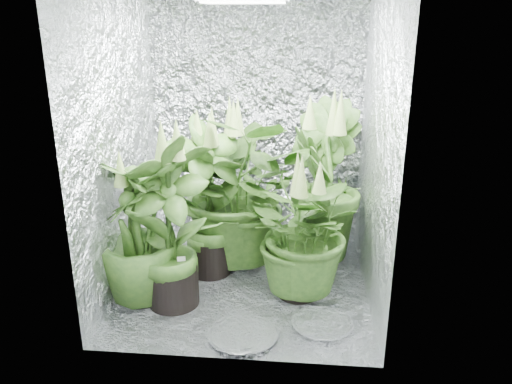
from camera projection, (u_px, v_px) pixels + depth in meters
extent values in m
plane|color=white|center=(246.00, 283.00, 3.39)|extent=(1.60, 1.60, 0.00)
cube|color=white|center=(257.00, 115.00, 3.81)|extent=(1.60, 0.02, 2.00)
cube|color=white|center=(225.00, 178.00, 2.31)|extent=(1.60, 0.02, 2.00)
cube|color=white|center=(118.00, 136.00, 3.13)|extent=(0.02, 1.60, 2.00)
cube|color=white|center=(377.00, 142.00, 2.99)|extent=(0.02, 1.60, 2.00)
cube|color=white|center=(244.00, 2.00, 2.80)|extent=(0.46, 0.26, 0.01)
cylinder|color=black|center=(239.00, 245.00, 3.66)|extent=(0.29, 0.29, 0.26)
cylinder|color=#402A17|center=(239.00, 230.00, 3.62)|extent=(0.27, 0.27, 0.03)
imported|color=#1C3C13|center=(239.00, 187.00, 3.51)|extent=(1.18, 1.18, 1.10)
cone|color=#759B43|center=(238.00, 118.00, 3.35)|extent=(0.09, 0.09, 0.26)
cylinder|color=black|center=(210.00, 255.00, 3.50)|extent=(0.29, 0.29, 0.26)
cylinder|color=#402A17|center=(209.00, 240.00, 3.46)|extent=(0.27, 0.27, 0.03)
imported|color=#1C3C13|center=(208.00, 197.00, 3.36)|extent=(0.80, 0.80, 1.07)
cone|color=#759B43|center=(206.00, 127.00, 3.20)|extent=(0.09, 0.09, 0.26)
cylinder|color=black|center=(319.00, 239.00, 3.72)|extent=(0.31, 0.31, 0.28)
cylinder|color=#402A17|center=(320.00, 224.00, 3.68)|extent=(0.29, 0.29, 0.03)
imported|color=#1C3C13|center=(322.00, 180.00, 3.57)|extent=(0.84, 0.84, 1.14)
cone|color=#759B43|center=(325.00, 110.00, 3.41)|extent=(0.10, 0.10, 0.28)
cylinder|color=black|center=(141.00, 282.00, 3.16)|extent=(0.27, 0.27, 0.24)
cylinder|color=#402A17|center=(140.00, 267.00, 3.13)|extent=(0.25, 0.25, 0.03)
imported|color=#1C3C13|center=(137.00, 230.00, 3.05)|extent=(0.71, 0.71, 0.90)
cone|color=#759B43|center=(132.00, 168.00, 2.92)|extent=(0.09, 0.09, 0.24)
cylinder|color=black|center=(298.00, 278.00, 3.21)|extent=(0.27, 0.27, 0.24)
cylinder|color=#402A17|center=(299.00, 263.00, 3.18)|extent=(0.25, 0.25, 0.03)
imported|color=#1C3C13|center=(300.00, 229.00, 3.10)|extent=(0.83, 0.83, 0.86)
cone|color=#759B43|center=(302.00, 171.00, 2.98)|extent=(0.09, 0.09, 0.24)
cylinder|color=black|center=(173.00, 283.00, 3.11)|extent=(0.31, 0.31, 0.28)
cylinder|color=#402A17|center=(172.00, 265.00, 3.07)|extent=(0.29, 0.29, 0.03)
imported|color=#1C3C13|center=(169.00, 219.00, 2.96)|extent=(0.80, 0.80, 1.08)
cone|color=#759B43|center=(165.00, 141.00, 2.81)|extent=(0.10, 0.10, 0.28)
cylinder|color=black|center=(336.00, 245.00, 3.87)|extent=(0.13, 0.13, 0.08)
cylinder|color=black|center=(337.00, 227.00, 3.82)|extent=(0.11, 0.11, 0.10)
cylinder|color=#4C4C51|center=(329.00, 227.00, 3.82)|extent=(0.06, 0.29, 0.29)
torus|color=#4C4C51|center=(329.00, 227.00, 3.82)|extent=(0.06, 0.30, 0.30)
cube|color=white|center=(181.00, 263.00, 3.02)|extent=(0.05, 0.04, 0.08)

